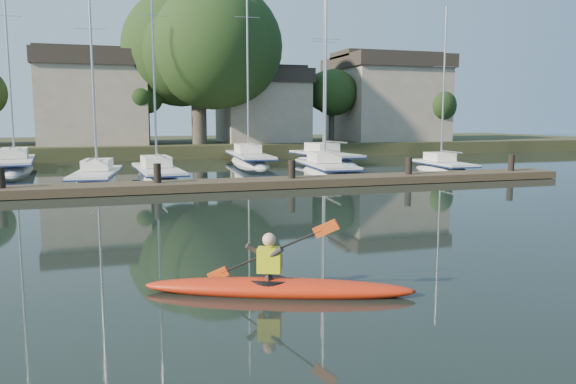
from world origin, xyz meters
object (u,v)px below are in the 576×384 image
object	(u,v)px
dock	(227,184)
sailboat_3	(326,177)
sailboat_7	(325,165)
sailboat_6	(249,166)
sailboat_5	(15,172)
kayak	(277,284)
sailboat_2	(158,182)
sailboat_1	(97,186)
sailboat_4	(442,174)

from	to	relation	value
dock	sailboat_3	xyz separation A→B (m)	(6.60, 4.91, -0.39)
sailboat_7	sailboat_6	bearing A→B (deg)	160.50
sailboat_5	kayak	bearing A→B (deg)	-78.59
kayak	sailboat_7	size ratio (longest dim) A/B	0.33
kayak	sailboat_2	bearing A→B (deg)	113.23
sailboat_3	sailboat_5	distance (m)	18.95
kayak	sailboat_5	xyz separation A→B (m)	(-8.33, 28.13, -0.38)
kayak	sailboat_6	bearing A→B (deg)	99.22
sailboat_5	sailboat_7	distance (m)	19.91
sailboat_1	sailboat_4	distance (m)	19.26
dock	sailboat_6	xyz separation A→B (m)	(4.29, 13.58, -0.40)
sailboat_6	sailboat_7	bearing A→B (deg)	-9.34
sailboat_2	sailboat_7	world-z (taller)	sailboat_7
sailboat_1	sailboat_7	xyz separation A→B (m)	(15.00, 7.94, -0.04)
sailboat_3	sailboat_7	world-z (taller)	sailboat_7
dock	sailboat_1	size ratio (longest dim) A/B	2.70
sailboat_4	sailboat_7	bearing A→B (deg)	121.64
sailboat_2	sailboat_7	xyz separation A→B (m)	(12.04, 7.21, -0.04)
sailboat_7	sailboat_3	bearing A→B (deg)	-117.06
sailboat_1	sailboat_3	xyz separation A→B (m)	(12.15, 0.50, -0.02)
sailboat_6	sailboat_5	bearing A→B (deg)	-174.49
sailboat_6	sailboat_4	bearing A→B (deg)	-40.42
kayak	dock	size ratio (longest dim) A/B	0.14
sailboat_3	sailboat_2	bearing A→B (deg)	-176.38
dock	sailboat_3	distance (m)	8.23
sailboat_3	sailboat_5	bearing A→B (deg)	159.17
kayak	sailboat_2	distance (m)	20.09
sailboat_1	sailboat_4	bearing A→B (deg)	6.54
sailboat_1	sailboat_2	world-z (taller)	sailboat_2
kayak	sailboat_6	size ratio (longest dim) A/B	0.28
sailboat_4	sailboat_5	distance (m)	25.72
dock	sailboat_5	size ratio (longest dim) A/B	2.17
sailboat_7	dock	bearing A→B (deg)	-133.52
sailboat_5	sailboat_1	bearing A→B (deg)	-65.95
sailboat_7	sailboat_4	bearing A→B (deg)	-68.12
sailboat_7	sailboat_2	bearing A→B (deg)	-155.22
sailboat_5	dock	bearing A→B (deg)	-56.71
sailboat_2	sailboat_3	xyz separation A→B (m)	(9.19, -0.24, -0.01)
sailboat_5	sailboat_4	bearing A→B (deg)	-25.20
sailboat_1	sailboat_7	distance (m)	16.97
sailboat_4	sailboat_6	distance (m)	13.19
sailboat_4	dock	bearing A→B (deg)	-158.78
sailboat_7	kayak	bearing A→B (deg)	-119.10
kayak	sailboat_2	size ratio (longest dim) A/B	0.34
sailboat_3	sailboat_4	bearing A→B (deg)	0.59
sailboat_4	sailboat_7	world-z (taller)	sailboat_7
sailboat_1	sailboat_3	world-z (taller)	sailboat_3
kayak	sailboat_5	size ratio (longest dim) A/B	0.30
sailboat_6	sailboat_7	distance (m)	5.30
sailboat_1	sailboat_6	xyz separation A→B (m)	(9.84, 9.17, -0.02)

